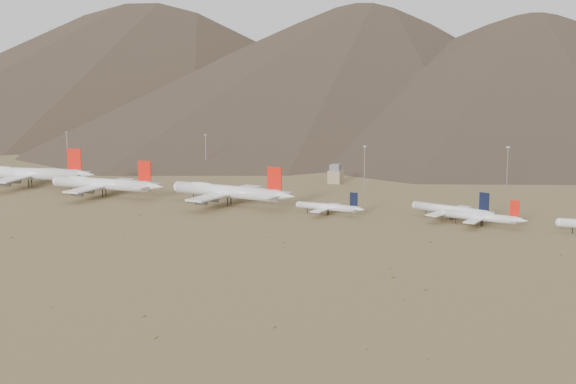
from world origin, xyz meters
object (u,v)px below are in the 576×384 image
at_px(narrowbody_a, 329,207).
at_px(narrowbody_b, 452,210).
at_px(widebody_west, 28,173).
at_px(widebody_east, 228,191).
at_px(widebody_centre, 103,184).
at_px(control_tower, 336,175).

xyz_separation_m(narrowbody_a, narrowbody_b, (58.98, 10.33, 0.96)).
distance_m(widebody_west, narrowbody_b, 257.56).
bearing_deg(widebody_east, narrowbody_a, 2.69).
distance_m(widebody_centre, control_tower, 142.96).
bearing_deg(narrowbody_b, widebody_centre, -159.02).
relative_size(widebody_west, narrowbody_a, 2.15).
bearing_deg(narrowbody_b, control_tower, 153.71).
relative_size(widebody_west, widebody_centre, 1.10).
bearing_deg(narrowbody_a, widebody_centre, -176.92).
bearing_deg(widebody_west, narrowbody_a, -15.09).
bearing_deg(widebody_centre, widebody_west, 167.44).
xyz_separation_m(widebody_centre, narrowbody_a, (135.38, -1.62, -3.46)).
relative_size(widebody_centre, widebody_east, 0.97).
xyz_separation_m(widebody_west, widebody_east, (140.70, -10.48, -0.57)).
distance_m(widebody_centre, narrowbody_b, 194.57).
bearing_deg(narrowbody_b, narrowbody_a, -151.66).
height_order(widebody_centre, control_tower, widebody_centre).
xyz_separation_m(widebody_centre, narrowbody_b, (194.36, 8.71, -2.50)).
xyz_separation_m(widebody_centre, widebody_east, (77.55, 2.10, 0.27)).
bearing_deg(narrowbody_a, widebody_east, -179.91).
bearing_deg(control_tower, widebody_east, -104.76).
height_order(narrowbody_a, control_tower, narrowbody_a).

